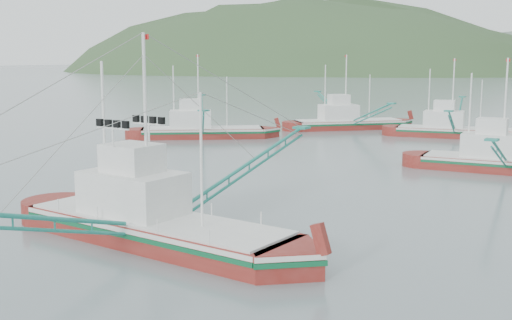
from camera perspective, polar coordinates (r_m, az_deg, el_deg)
The scene contains 7 objects.
ground at distance 35.87m, azimuth -4.96°, elevation -6.37°, with size 1200.00×1200.00×0.00m, color slate.
main_boat at distance 33.84m, azimuth -9.26°, elevation -4.49°, with size 16.15×28.68×11.63m.
bg_boat_left at distance 76.79m, azimuth -4.83°, elevation 3.66°, with size 19.59×23.40×10.65m.
bg_boat_right at distance 57.77m, azimuth 21.28°, elevation 0.39°, with size 14.22×25.28×10.24m.
bg_boat_far at distance 80.74m, azimuth 17.21°, elevation 3.15°, with size 14.27×24.84×10.14m.
bg_boat_extra at distance 86.81m, azimuth 8.19°, elevation 4.25°, with size 21.70×22.07×10.65m.
headland_left at distance 436.73m, azimuth 3.65°, elevation 7.88°, with size 448.00×308.00×210.00m, color #2D4A26.
Camera 1 is at (20.34, -27.95, 9.58)m, focal length 45.00 mm.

